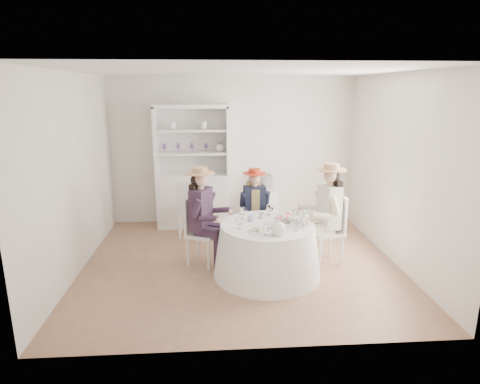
{
  "coord_description": "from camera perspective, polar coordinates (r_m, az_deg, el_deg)",
  "views": [
    {
      "loc": [
        -0.38,
        -5.41,
        2.47
      ],
      "look_at": [
        0.0,
        0.1,
        1.05
      ],
      "focal_mm": 30.0,
      "sensor_mm": 36.0,
      "label": 1
    }
  ],
  "objects": [
    {
      "name": "teacup_a",
      "position": [
        5.47,
        1.55,
        -3.84
      ],
      "size": [
        0.08,
        0.08,
        0.06
      ],
      "primitive_type": "imported",
      "rotation": [
        0.0,
        0.0,
        0.02
      ],
      "color": "white",
      "rests_on": "tea_table"
    },
    {
      "name": "ceiling",
      "position": [
        5.43,
        0.08,
        16.85
      ],
      "size": [
        4.5,
        4.5,
        0.0
      ],
      "primitive_type": "plane",
      "rotation": [
        3.14,
        0.0,
        0.0
      ],
      "color": "white",
      "rests_on": "wall_back"
    },
    {
      "name": "flower_bowl",
      "position": [
        5.31,
        6.28,
        -4.56
      ],
      "size": [
        0.27,
        0.27,
        0.06
      ],
      "primitive_type": "imported",
      "rotation": [
        0.0,
        0.0,
        -0.22
      ],
      "color": "white",
      "rests_on": "tea_table"
    },
    {
      "name": "sandwich_plate",
      "position": [
        5.09,
        2.5,
        -5.48
      ],
      "size": [
        0.26,
        0.26,
        0.06
      ],
      "rotation": [
        0.0,
        0.0,
        -0.42
      ],
      "color": "white",
      "rests_on": "tea_table"
    },
    {
      "name": "side_table",
      "position": [
        7.53,
        3.49,
        -2.12
      ],
      "size": [
        0.47,
        0.47,
        0.65
      ],
      "primitive_type": "cube",
      "rotation": [
        0.0,
        0.0,
        0.14
      ],
      "color": "silver",
      "rests_on": "ground"
    },
    {
      "name": "wall_front",
      "position": [
        3.61,
        2.3,
        -3.7
      ],
      "size": [
        4.5,
        0.0,
        4.5
      ],
      "primitive_type": "plane",
      "rotation": [
        -1.57,
        0.0,
        0.0
      ],
      "color": "silver",
      "rests_on": "ground"
    },
    {
      "name": "guest_mid",
      "position": [
        6.26,
        2.09,
        -1.72
      ],
      "size": [
        0.47,
        0.49,
        1.29
      ],
      "rotation": [
        0.0,
        0.0,
        0.08
      ],
      "color": "silver",
      "rests_on": "ground"
    },
    {
      "name": "stemware_set",
      "position": [
        5.34,
        3.95,
        -3.84
      ],
      "size": [
        0.87,
        0.91,
        0.15
      ],
      "color": "white",
      "rests_on": "tea_table"
    },
    {
      "name": "table_teapot",
      "position": [
        4.97,
        5.47,
        -5.2
      ],
      "size": [
        0.26,
        0.19,
        0.2
      ],
      "rotation": [
        0.0,
        0.0,
        -0.01
      ],
      "color": "white",
      "rests_on": "tea_table"
    },
    {
      "name": "wall_left",
      "position": [
        5.83,
        -22.58,
        2.23
      ],
      "size": [
        0.0,
        4.5,
        4.5
      ],
      "primitive_type": "plane",
      "rotation": [
        1.57,
        0.0,
        1.57
      ],
      "color": "silver",
      "rests_on": "ground"
    },
    {
      "name": "tea_table",
      "position": [
        5.5,
        3.87,
        -8.19
      ],
      "size": [
        1.46,
        1.46,
        0.72
      ],
      "rotation": [
        0.0,
        0.0,
        0.3
      ],
      "color": "white",
      "rests_on": "ground"
    },
    {
      "name": "ground",
      "position": [
        5.96,
        0.07,
        -10.07
      ],
      "size": [
        4.5,
        4.5,
        0.0
      ],
      "primitive_type": "plane",
      "color": "#875F43",
      "rests_on": "ground"
    },
    {
      "name": "hatbox",
      "position": [
        7.41,
        3.55,
        1.36
      ],
      "size": [
        0.34,
        0.34,
        0.29
      ],
      "primitive_type": "cylinder",
      "rotation": [
        0.0,
        0.0,
        -0.2
      ],
      "color": "black",
      "rests_on": "side_table"
    },
    {
      "name": "guest_left",
      "position": [
        5.67,
        -5.34,
        -2.68
      ],
      "size": [
        0.6,
        0.55,
        1.43
      ],
      "rotation": [
        0.0,
        0.0,
        1.13
      ],
      "color": "silver",
      "rests_on": "ground"
    },
    {
      "name": "spare_chair",
      "position": [
        6.85,
        -7.31,
        -2.11
      ],
      "size": [
        0.42,
        0.42,
        0.99
      ],
      "rotation": [
        0.0,
        0.0,
        3.17
      ],
      "color": "silver",
      "rests_on": "ground"
    },
    {
      "name": "cupcake_stand",
      "position": [
        5.33,
        8.86,
        -4.07
      ],
      "size": [
        0.21,
        0.21,
        0.2
      ],
      "rotation": [
        0.0,
        0.0,
        -0.13
      ],
      "color": "white",
      "rests_on": "tea_table"
    },
    {
      "name": "guest_right",
      "position": [
        5.82,
        12.34,
        -2.27
      ],
      "size": [
        0.58,
        0.55,
        1.48
      ],
      "rotation": [
        0.0,
        0.0,
        -1.37
      ],
      "color": "silver",
      "rests_on": "ground"
    },
    {
      "name": "wall_right",
      "position": [
        6.12,
        21.62,
        2.85
      ],
      "size": [
        0.0,
        4.5,
        4.5
      ],
      "primitive_type": "plane",
      "rotation": [
        1.57,
        0.0,
        -1.57
      ],
      "color": "silver",
      "rests_on": "ground"
    },
    {
      "name": "wall_back",
      "position": [
        7.5,
        -1.0,
        5.84
      ],
      "size": [
        4.5,
        0.0,
        4.5
      ],
      "primitive_type": "plane",
      "rotation": [
        1.57,
        0.0,
        0.0
      ],
      "color": "silver",
      "rests_on": "ground"
    },
    {
      "name": "teacup_b",
      "position": [
        5.6,
        3.02,
        -3.41
      ],
      "size": [
        0.08,
        0.08,
        0.07
      ],
      "primitive_type": "imported",
      "rotation": [
        0.0,
        0.0,
        0.14
      ],
      "color": "white",
      "rests_on": "tea_table"
    },
    {
      "name": "hutch",
      "position": [
        7.38,
        -6.64,
        1.14
      ],
      "size": [
        1.34,
        0.59,
        2.21
      ],
      "rotation": [
        0.0,
        0.0,
        -0.07
      ],
      "color": "silver",
      "rests_on": "ground"
    },
    {
      "name": "flower_arrangement",
      "position": [
        5.39,
        6.36,
        -3.51
      ],
      "size": [
        0.2,
        0.19,
        0.07
      ],
      "rotation": [
        0.0,
        0.0,
        0.35
      ],
      "color": "pink",
      "rests_on": "tea_table"
    },
    {
      "name": "teacup_c",
      "position": [
        5.51,
        6.83,
        -3.78
      ],
      "size": [
        0.11,
        0.11,
        0.07
      ],
      "primitive_type": "imported",
      "rotation": [
        0.0,
        0.0,
        0.24
      ],
      "color": "white",
      "rests_on": "tea_table"
    }
  ]
}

